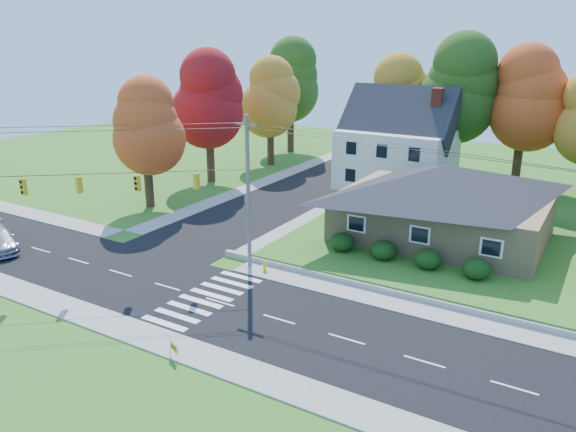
# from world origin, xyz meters

# --- Properties ---
(ground) EXTENTS (120.00, 120.00, 0.00)m
(ground) POSITION_xyz_m (0.00, 0.00, 0.00)
(ground) COLOR #3D7923
(road_main) EXTENTS (90.00, 8.00, 0.02)m
(road_main) POSITION_xyz_m (0.00, 0.00, 0.01)
(road_main) COLOR black
(road_main) RESTS_ON ground
(road_cross) EXTENTS (8.00, 44.00, 0.02)m
(road_cross) POSITION_xyz_m (-8.00, 26.00, 0.01)
(road_cross) COLOR black
(road_cross) RESTS_ON ground
(sidewalk_north) EXTENTS (90.00, 2.00, 0.08)m
(sidewalk_north) POSITION_xyz_m (0.00, 5.00, 0.04)
(sidewalk_north) COLOR #9C9A90
(sidewalk_north) RESTS_ON ground
(sidewalk_south) EXTENTS (90.00, 2.00, 0.08)m
(sidewalk_south) POSITION_xyz_m (0.00, -5.00, 0.04)
(sidewalk_south) COLOR #9C9A90
(sidewalk_south) RESTS_ON ground
(lawn) EXTENTS (30.00, 30.00, 0.50)m
(lawn) POSITION_xyz_m (13.00, 21.00, 0.25)
(lawn) COLOR #3D7923
(lawn) RESTS_ON ground
(ranch_house) EXTENTS (14.60, 10.60, 5.40)m
(ranch_house) POSITION_xyz_m (8.00, 16.00, 3.27)
(ranch_house) COLOR tan
(ranch_house) RESTS_ON lawn
(colonial_house) EXTENTS (10.40, 8.40, 9.60)m
(colonial_house) POSITION_xyz_m (0.04, 28.00, 4.58)
(colonial_house) COLOR silver
(colonial_house) RESTS_ON lawn
(hedge_row) EXTENTS (10.70, 1.70, 1.27)m
(hedge_row) POSITION_xyz_m (7.50, 9.80, 1.14)
(hedge_row) COLOR #163A10
(hedge_row) RESTS_ON lawn
(traffic_infrastructure) EXTENTS (38.10, 10.66, 10.00)m
(traffic_infrastructure) POSITION_xyz_m (-0.15, 1.35, 5.15)
(traffic_infrastructure) COLOR #666059
(traffic_infrastructure) RESTS_ON ground
(tree_lot_0) EXTENTS (6.72, 6.72, 12.51)m
(tree_lot_0) POSITION_xyz_m (-2.00, 34.00, 8.31)
(tree_lot_0) COLOR #3F2A19
(tree_lot_0) RESTS_ON lawn
(tree_lot_1) EXTENTS (7.84, 7.84, 14.60)m
(tree_lot_1) POSITION_xyz_m (4.00, 33.00, 9.61)
(tree_lot_1) COLOR #3F2A19
(tree_lot_1) RESTS_ON lawn
(tree_lot_2) EXTENTS (7.28, 7.28, 13.56)m
(tree_lot_2) POSITION_xyz_m (10.00, 34.00, 8.96)
(tree_lot_2) COLOR #3F2A19
(tree_lot_2) RESTS_ON lawn
(tree_west_0) EXTENTS (6.16, 6.16, 11.47)m
(tree_west_0) POSITION_xyz_m (-17.00, 12.00, 7.15)
(tree_west_0) COLOR #3F2A19
(tree_west_0) RESTS_ON ground
(tree_west_1) EXTENTS (7.28, 7.28, 13.56)m
(tree_west_1) POSITION_xyz_m (-18.00, 22.00, 8.46)
(tree_west_1) COLOR #3F2A19
(tree_west_1) RESTS_ON ground
(tree_west_2) EXTENTS (6.72, 6.72, 12.51)m
(tree_west_2) POSITION_xyz_m (-17.00, 32.00, 7.81)
(tree_west_2) COLOR #3F2A19
(tree_west_2) RESTS_ON ground
(tree_west_3) EXTENTS (7.84, 7.84, 14.60)m
(tree_west_3) POSITION_xyz_m (-19.00, 40.00, 9.11)
(tree_west_3) COLOR #3F2A19
(tree_west_3) RESTS_ON ground
(white_car) EXTENTS (2.83, 4.30, 1.34)m
(white_car) POSITION_xyz_m (-7.55, 35.39, 0.69)
(white_car) COLOR silver
(white_car) RESTS_ON road_cross
(fire_hydrant) EXTENTS (0.39, 0.31, 0.71)m
(fire_hydrant) POSITION_xyz_m (-0.19, 5.01, 0.34)
(fire_hydrant) COLOR yellow
(fire_hydrant) RESTS_ON ground
(yard_sign) EXTENTS (0.62, 0.28, 0.82)m
(yard_sign) POSITION_xyz_m (1.75, -5.78, 0.58)
(yard_sign) COLOR black
(yard_sign) RESTS_ON ground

